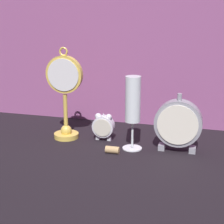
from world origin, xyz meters
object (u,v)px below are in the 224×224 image
pocket_watch_on_stand (65,96)px  mantel_clock_silver (178,124)px  alarm_clock_twin_bell (103,126)px  wine_cork (112,150)px  champagne_flute (133,104)px

pocket_watch_on_stand → mantel_clock_silver: (0.38, -0.02, -0.06)m
mantel_clock_silver → pocket_watch_on_stand: bearing=176.6°
pocket_watch_on_stand → alarm_clock_twin_bell: size_ratio=3.34×
pocket_watch_on_stand → wine_cork: 0.25m
pocket_watch_on_stand → alarm_clock_twin_bell: 0.16m
mantel_clock_silver → wine_cork: mantel_clock_silver is taller
mantel_clock_silver → champagne_flute: bearing=-173.1°
alarm_clock_twin_bell → wine_cork: size_ratio=2.20×
mantel_clock_silver → wine_cork: 0.22m
champagne_flute → mantel_clock_silver: bearing=6.9°
alarm_clock_twin_bell → wine_cork: (0.06, -0.10, -0.04)m
mantel_clock_silver → wine_cork: bearing=-159.6°
champagne_flute → wine_cork: champagne_flute is taller
alarm_clock_twin_bell → mantel_clock_silver: 0.25m
wine_cork → mantel_clock_silver: bearing=20.4°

